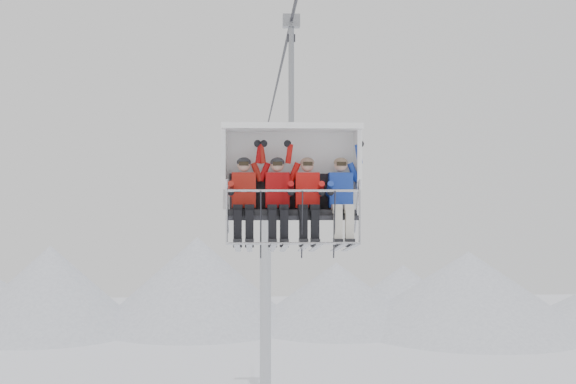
{
  "coord_description": "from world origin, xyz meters",
  "views": [
    {
      "loc": [
        -0.7,
        -13.71,
        10.22
      ],
      "look_at": [
        0.0,
        0.0,
        10.31
      ],
      "focal_mm": 45.0,
      "sensor_mm": 36.0,
      "label": 1
    }
  ],
  "objects_px": {
    "skier_far_left": "(244,197)",
    "skier_center_right": "(308,197)",
    "lift_tower_right": "(265,286)",
    "skier_center_left": "(278,197)",
    "chairlift_carrier": "(291,171)",
    "skier_far_right": "(341,197)"
  },
  "relations": [
    {
      "from": "chairlift_carrier",
      "to": "skier_center_right",
      "type": "height_order",
      "value": "chairlift_carrier"
    },
    {
      "from": "skier_center_right",
      "to": "skier_center_left",
      "type": "bearing_deg",
      "value": 180.0
    },
    {
      "from": "lift_tower_right",
      "to": "skier_center_left",
      "type": "relative_size",
      "value": 7.99
    },
    {
      "from": "lift_tower_right",
      "to": "skier_far_left",
      "type": "xyz_separation_m",
      "value": [
        -0.83,
        -23.31,
        4.43
      ]
    },
    {
      "from": "lift_tower_right",
      "to": "chairlift_carrier",
      "type": "xyz_separation_m",
      "value": [
        0.0,
        -23.0,
        4.9
      ]
    },
    {
      "from": "lift_tower_right",
      "to": "skier_far_right",
      "type": "bearing_deg",
      "value": -87.89
    },
    {
      "from": "skier_far_left",
      "to": "skier_far_right",
      "type": "xyz_separation_m",
      "value": [
        1.69,
        0.0,
        0.0
      ]
    },
    {
      "from": "chairlift_carrier",
      "to": "skier_center_right",
      "type": "xyz_separation_m",
      "value": [
        0.27,
        -0.3,
        -0.47
      ]
    },
    {
      "from": "chairlift_carrier",
      "to": "skier_far_left",
      "type": "xyz_separation_m",
      "value": [
        -0.83,
        -0.3,
        -0.47
      ]
    },
    {
      "from": "lift_tower_right",
      "to": "skier_far_right",
      "type": "relative_size",
      "value": 7.99
    },
    {
      "from": "chairlift_carrier",
      "to": "skier_far_right",
      "type": "distance_m",
      "value": 1.02
    },
    {
      "from": "lift_tower_right",
      "to": "chairlift_carrier",
      "type": "relative_size",
      "value": 3.38
    },
    {
      "from": "chairlift_carrier",
      "to": "skier_center_right",
      "type": "relative_size",
      "value": 2.36
    },
    {
      "from": "lift_tower_right",
      "to": "skier_center_left",
      "type": "bearing_deg",
      "value": -90.61
    },
    {
      "from": "skier_far_left",
      "to": "skier_center_right",
      "type": "distance_m",
      "value": 1.1
    },
    {
      "from": "skier_far_left",
      "to": "skier_center_left",
      "type": "distance_m",
      "value": 0.58
    },
    {
      "from": "lift_tower_right",
      "to": "skier_far_left",
      "type": "relative_size",
      "value": 7.99
    },
    {
      "from": "chairlift_carrier",
      "to": "skier_center_left",
      "type": "xyz_separation_m",
      "value": [
        -0.25,
        -0.3,
        -0.47
      ]
    },
    {
      "from": "skier_far_left",
      "to": "skier_center_right",
      "type": "xyz_separation_m",
      "value": [
        1.1,
        0.0,
        0.0
      ]
    },
    {
      "from": "chairlift_carrier",
      "to": "skier_center_left",
      "type": "distance_m",
      "value": 0.61
    },
    {
      "from": "skier_center_right",
      "to": "chairlift_carrier",
      "type": "bearing_deg",
      "value": 132.05
    },
    {
      "from": "skier_center_right",
      "to": "skier_far_right",
      "type": "xyz_separation_m",
      "value": [
        0.58,
        0.0,
        0.0
      ]
    }
  ]
}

